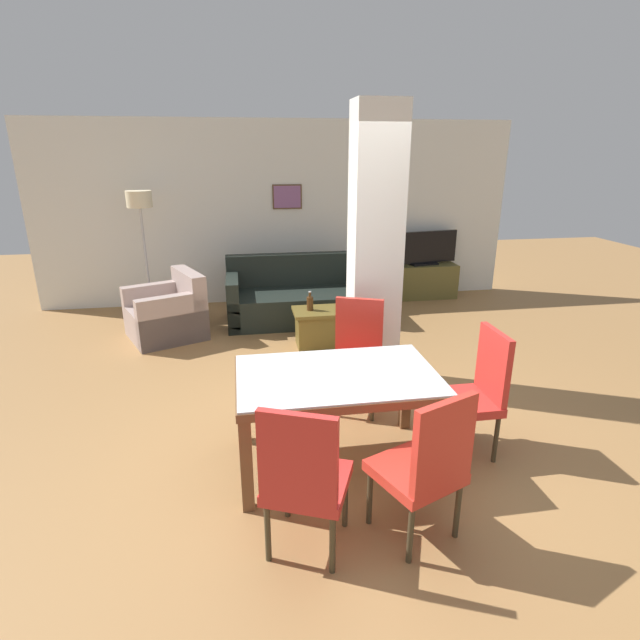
{
  "coord_description": "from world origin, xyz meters",
  "views": [
    {
      "loc": [
        -0.66,
        -3.2,
        2.28
      ],
      "look_at": [
        0.0,
        0.76,
        0.9
      ],
      "focal_mm": 28.0,
      "sensor_mm": 36.0,
      "label": 1
    }
  ],
  "objects_px": {
    "sofa": "(299,299)",
    "floor_lamp": "(140,211)",
    "tv_screen": "(425,249)",
    "dining_chair_near_left": "(304,476)",
    "dining_chair_near_right": "(426,464)",
    "coffee_table": "(322,327)",
    "armchair": "(169,315)",
    "dining_chair_far_right": "(357,351)",
    "bottle": "(310,303)",
    "tv_stand": "(423,281)",
    "dining_chair_head_right": "(476,389)",
    "dining_table": "(337,393)"
  },
  "relations": [
    {
      "from": "bottle",
      "to": "tv_stand",
      "type": "relative_size",
      "value": 0.22
    },
    {
      "from": "dining_chair_far_right",
      "to": "tv_screen",
      "type": "xyz_separation_m",
      "value": [
        1.88,
        3.31,
        0.26
      ]
    },
    {
      "from": "armchair",
      "to": "tv_screen",
      "type": "distance_m",
      "value": 4.03
    },
    {
      "from": "dining_chair_head_right",
      "to": "tv_stand",
      "type": "relative_size",
      "value": 0.95
    },
    {
      "from": "tv_screen",
      "to": "dining_chair_head_right",
      "type": "bearing_deg",
      "value": 65.67
    },
    {
      "from": "dining_chair_far_right",
      "to": "armchair",
      "type": "distance_m",
      "value": 2.88
    },
    {
      "from": "dining_table",
      "to": "dining_chair_near_left",
      "type": "bearing_deg",
      "value": -112.85
    },
    {
      "from": "tv_screen",
      "to": "sofa",
      "type": "bearing_deg",
      "value": 11.16
    },
    {
      "from": "dining_table",
      "to": "dining_chair_near_right",
      "type": "height_order",
      "value": "dining_chair_near_right"
    },
    {
      "from": "dining_table",
      "to": "sofa",
      "type": "height_order",
      "value": "sofa"
    },
    {
      "from": "dining_chair_near_left",
      "to": "sofa",
      "type": "xyz_separation_m",
      "value": [
        0.51,
        4.29,
        -0.24
      ]
    },
    {
      "from": "dining_chair_near_right",
      "to": "sofa",
      "type": "height_order",
      "value": "dining_chair_near_right"
    },
    {
      "from": "dining_table",
      "to": "tv_screen",
      "type": "xyz_separation_m",
      "value": [
        2.24,
        4.2,
        0.21
      ]
    },
    {
      "from": "dining_chair_far_right",
      "to": "bottle",
      "type": "height_order",
      "value": "dining_chair_far_right"
    },
    {
      "from": "dining_chair_near_right",
      "to": "bottle",
      "type": "distance_m",
      "value": 3.27
    },
    {
      "from": "dining_chair_near_right",
      "to": "floor_lamp",
      "type": "relative_size",
      "value": 0.57
    },
    {
      "from": "dining_chair_head_right",
      "to": "sofa",
      "type": "xyz_separation_m",
      "value": [
        -0.94,
        3.43,
        -0.24
      ]
    },
    {
      "from": "dining_table",
      "to": "dining_chair_near_right",
      "type": "distance_m",
      "value": 0.93
    },
    {
      "from": "dining_table",
      "to": "dining_chair_near_right",
      "type": "relative_size",
      "value": 1.46
    },
    {
      "from": "armchair",
      "to": "bottle",
      "type": "relative_size",
      "value": 4.79
    },
    {
      "from": "tv_stand",
      "to": "tv_screen",
      "type": "height_order",
      "value": "tv_screen"
    },
    {
      "from": "sofa",
      "to": "tv_screen",
      "type": "relative_size",
      "value": 1.83
    },
    {
      "from": "dining_chair_far_right",
      "to": "dining_chair_head_right",
      "type": "height_order",
      "value": "same"
    },
    {
      "from": "dining_chair_near_left",
      "to": "bottle",
      "type": "height_order",
      "value": "dining_chair_near_left"
    },
    {
      "from": "floor_lamp",
      "to": "dining_table",
      "type": "bearing_deg",
      "value": -63.96
    },
    {
      "from": "dining_chair_near_right",
      "to": "coffee_table",
      "type": "relative_size",
      "value": 1.44
    },
    {
      "from": "dining_chair_near_right",
      "to": "armchair",
      "type": "xyz_separation_m",
      "value": [
        -1.93,
        3.87,
        -0.25
      ]
    },
    {
      "from": "dining_chair_far_right",
      "to": "dining_chair_near_right",
      "type": "bearing_deg",
      "value": 112.11
    },
    {
      "from": "armchair",
      "to": "coffee_table",
      "type": "height_order",
      "value": "armchair"
    },
    {
      "from": "dining_chair_head_right",
      "to": "tv_screen",
      "type": "bearing_deg",
      "value": -15.38
    },
    {
      "from": "bottle",
      "to": "dining_chair_head_right",
      "type": "bearing_deg",
      "value": -68.73
    },
    {
      "from": "dining_table",
      "to": "sofa",
      "type": "distance_m",
      "value": 3.45
    },
    {
      "from": "coffee_table",
      "to": "tv_screen",
      "type": "xyz_separation_m",
      "value": [
        1.94,
        1.8,
        0.56
      ]
    },
    {
      "from": "sofa",
      "to": "floor_lamp",
      "type": "height_order",
      "value": "floor_lamp"
    },
    {
      "from": "coffee_table",
      "to": "tv_screen",
      "type": "distance_m",
      "value": 2.71
    },
    {
      "from": "armchair",
      "to": "dining_chair_far_right",
      "type": "bearing_deg",
      "value": -161.36
    },
    {
      "from": "sofa",
      "to": "dining_chair_far_right",
      "type": "bearing_deg",
      "value": 94.74
    },
    {
      "from": "coffee_table",
      "to": "tv_screen",
      "type": "height_order",
      "value": "tv_screen"
    },
    {
      "from": "dining_chair_near_left",
      "to": "dining_chair_near_right",
      "type": "height_order",
      "value": "same"
    },
    {
      "from": "dining_chair_near_right",
      "to": "floor_lamp",
      "type": "xyz_separation_m",
      "value": [
        -2.3,
        4.82,
        0.94
      ]
    },
    {
      "from": "sofa",
      "to": "tv_stand",
      "type": "distance_m",
      "value": 2.23
    },
    {
      "from": "sofa",
      "to": "tv_screen",
      "type": "bearing_deg",
      "value": -159.89
    },
    {
      "from": "dining_chair_far_right",
      "to": "bottle",
      "type": "bearing_deg",
      "value": -60.13
    },
    {
      "from": "dining_chair_near_right",
      "to": "floor_lamp",
      "type": "distance_m",
      "value": 5.42
    },
    {
      "from": "armchair",
      "to": "tv_screen",
      "type": "bearing_deg",
      "value": -96.36
    },
    {
      "from": "dining_chair_head_right",
      "to": "coffee_table",
      "type": "height_order",
      "value": "dining_chair_head_right"
    },
    {
      "from": "dining_chair_near_left",
      "to": "tv_screen",
      "type": "xyz_separation_m",
      "value": [
        2.6,
        5.05,
        0.26
      ]
    },
    {
      "from": "dining_chair_near_right",
      "to": "tv_screen",
      "type": "distance_m",
      "value": 5.4
    },
    {
      "from": "bottle",
      "to": "dining_chair_near_right",
      "type": "bearing_deg",
      "value": -86.33
    },
    {
      "from": "bottle",
      "to": "tv_stand",
      "type": "bearing_deg",
      "value": 40.56
    }
  ]
}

